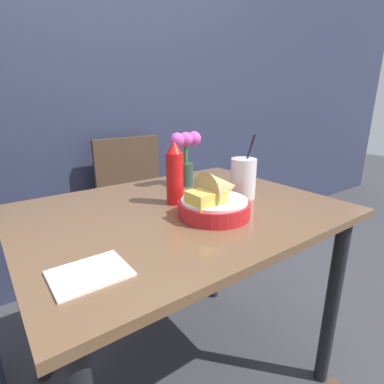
{
  "coord_description": "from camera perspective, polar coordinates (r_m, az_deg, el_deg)",
  "views": [
    {
      "loc": [
        -0.52,
        -0.77,
        1.07
      ],
      "look_at": [
        0.02,
        -0.04,
        0.79
      ],
      "focal_mm": 28.0,
      "sensor_mm": 36.0,
      "label": 1
    }
  ],
  "objects": [
    {
      "name": "food_basket",
      "position": [
        0.92,
        4.65,
        -1.49
      ],
      "size": [
        0.22,
        0.22,
        0.14
      ],
      "color": "red",
      "rests_on": "dining_table"
    },
    {
      "name": "dining_table",
      "position": [
        1.04,
        -2.16,
        -8.73
      ],
      "size": [
        1.01,
        0.78,
        0.73
      ],
      "color": "brown",
      "rests_on": "ground_plane"
    },
    {
      "name": "drink_cup",
      "position": [
        1.1,
        9.7,
        2.37
      ],
      "size": [
        0.09,
        0.09,
        0.23
      ],
      "color": "silver",
      "rests_on": "dining_table"
    },
    {
      "name": "wall_window",
      "position": [
        1.84,
        -21.43,
        23.2
      ],
      "size": [
        7.0,
        0.06,
        2.6
      ],
      "color": "#2D334C",
      "rests_on": "ground_plane"
    },
    {
      "name": "ground_plane",
      "position": [
        1.42,
        -1.83,
        -31.73
      ],
      "size": [
        12.0,
        12.0,
        0.0
      ],
      "primitive_type": "plane",
      "color": "#38383D"
    },
    {
      "name": "ketchup_bottle",
      "position": [
        1.01,
        -3.32,
        3.46
      ],
      "size": [
        0.06,
        0.06,
        0.22
      ],
      "color": "red",
      "rests_on": "dining_table"
    },
    {
      "name": "flower_vase",
      "position": [
        1.22,
        -1.19,
        7.55
      ],
      "size": [
        0.14,
        0.06,
        0.22
      ],
      "color": "#2D4738",
      "rests_on": "dining_table"
    },
    {
      "name": "chair_far_window",
      "position": [
        1.76,
        -10.47,
        -1.36
      ],
      "size": [
        0.4,
        0.4,
        0.87
      ],
      "color": "#473323",
      "rests_on": "ground_plane"
    },
    {
      "name": "napkin",
      "position": [
        0.67,
        -18.91,
        -14.46
      ],
      "size": [
        0.15,
        0.12,
        0.01
      ],
      "color": "white",
      "rests_on": "dining_table"
    }
  ]
}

